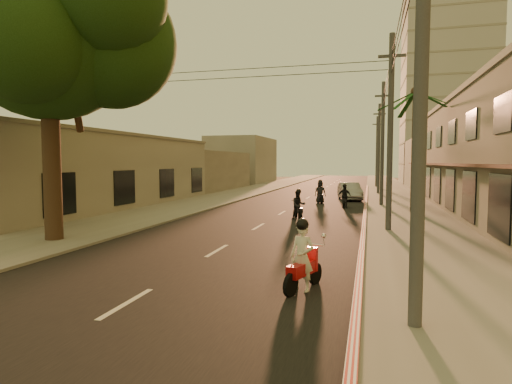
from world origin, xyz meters
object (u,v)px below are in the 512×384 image
scooter_mid_a (298,205)px  parked_car (350,191)px  palm_tree (415,99)px  scooter_mid_b (344,197)px  broadleaf_tree (58,29)px  scooter_far_a (320,193)px  scooter_red (303,259)px

scooter_mid_a → parked_car: (2.27, 13.26, -0.05)m
palm_tree → scooter_mid_b: palm_tree is taller
palm_tree → scooter_mid_b: bearing=152.0°
broadleaf_tree → palm_tree: 20.18m
broadleaf_tree → parked_car: broadleaf_tree is taller
scooter_far_a → parked_car: bearing=44.3°
scooter_far_a → parked_car: size_ratio=0.39×
scooter_mid_b → broadleaf_tree: bearing=-124.1°
scooter_red → scooter_mid_a: bearing=119.6°
broadleaf_tree → scooter_red: broadleaf_tree is taller
palm_tree → scooter_far_a: 10.27m
broadleaf_tree → parked_car: (10.35, 22.50, -7.73)m
broadleaf_tree → scooter_mid_b: size_ratio=6.97×
palm_tree → scooter_mid_a: 10.22m
scooter_mid_a → scooter_mid_b: (2.17, 6.93, -0.03)m
scooter_mid_b → scooter_far_a: (-2.01, 2.68, 0.09)m
scooter_far_a → palm_tree: bearing=-53.7°
palm_tree → scooter_far_a: size_ratio=4.39×
scooter_red → scooter_mid_b: scooter_red is taller
scooter_mid_a → parked_car: size_ratio=0.36×
scooter_mid_a → palm_tree: bearing=13.3°
scooter_red → broadleaf_tree: bearing=178.2°
palm_tree → scooter_mid_a: (-6.53, -4.62, -6.36)m
scooter_red → scooter_mid_b: (-0.09, 20.30, -0.06)m
palm_tree → broadleaf_tree: bearing=-136.5°
palm_tree → parked_car: 11.57m
scooter_mid_b → parked_car: size_ratio=0.37×
broadleaf_tree → scooter_far_a: size_ratio=6.48×
scooter_mid_a → scooter_far_a: scooter_far_a is taller
scooter_red → parked_car: size_ratio=0.39×
scooter_red → scooter_far_a: 23.08m
scooter_mid_a → scooter_mid_b: size_ratio=1.00×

